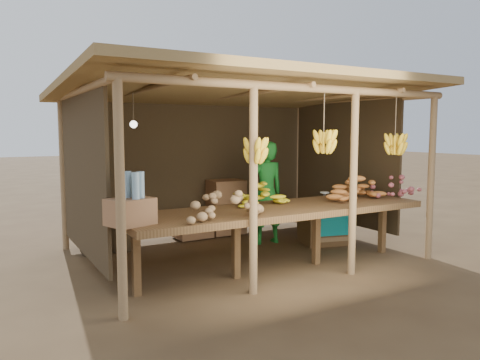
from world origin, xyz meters
TOP-DOWN VIEW (x-y plane):
  - ground at (0.00, 0.00)m, footprint 60.00×60.00m
  - stall_structure at (0.06, -0.10)m, footprint 4.70×3.50m
  - counter at (0.00, -0.95)m, footprint 3.90×1.05m
  - potato_heap at (-0.93, -1.18)m, footprint 1.03×0.73m
  - sweet_potato_heap at (1.29, -0.86)m, footprint 0.95×0.58m
  - onion_heap at (1.90, -1.07)m, footprint 0.89×0.74m
  - banana_pile at (-0.07, -0.65)m, footprint 0.74×0.60m
  - tomato_basin at (-1.75, -0.58)m, footprint 0.40×0.40m
  - bottle_box at (-1.90, -1.12)m, footprint 0.51×0.45m
  - vendor at (0.66, 0.34)m, footprint 0.59×0.41m
  - tarp_crate at (1.41, -0.10)m, footprint 0.82×0.75m
  - carton_stack at (0.21, 1.20)m, footprint 1.20×0.47m
  - burlap_sacks at (-1.62, 0.97)m, footprint 0.82×0.43m

SIDE VIEW (x-z plane):
  - ground at x=0.00m, z-range 0.00..0.00m
  - burlap_sacks at x=-1.62m, z-range -0.04..0.54m
  - tarp_crate at x=1.41m, z-range -0.07..0.75m
  - carton_stack at x=0.21m, z-range -0.05..0.85m
  - counter at x=0.00m, z-range 0.34..1.14m
  - vendor at x=0.66m, z-range 0.00..1.58m
  - tomato_basin at x=-1.75m, z-range 0.78..0.99m
  - banana_pile at x=-0.07m, z-range 0.80..1.15m
  - onion_heap at x=1.90m, z-range 0.80..1.15m
  - sweet_potato_heap at x=1.29m, z-range 0.80..1.16m
  - potato_heap at x=-0.93m, z-range 0.80..1.16m
  - bottle_box at x=-1.90m, z-range 0.74..1.27m
  - stall_structure at x=0.06m, z-range 0.69..3.12m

